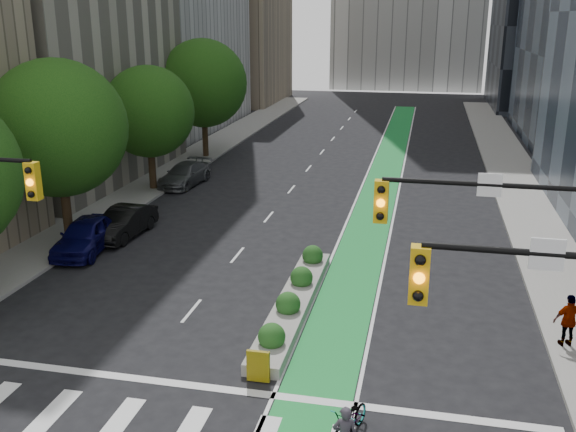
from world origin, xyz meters
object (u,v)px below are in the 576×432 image
at_px(parked_car_left_near, 86,235).
at_px(parked_car_left_far, 185,174).
at_px(median_planter, 294,299).
at_px(bicycle, 350,421).
at_px(parked_car_left_mid, 124,222).
at_px(pedestrian_far, 569,320).

bearing_deg(parked_car_left_near, parked_car_left_far, 83.67).
bearing_deg(median_planter, parked_car_left_far, 122.83).
distance_m(median_planter, parked_car_left_far, 19.74).
height_order(median_planter, parked_car_left_near, parked_car_left_near).
xyz_separation_m(bicycle, parked_car_left_far, (-13.70, 23.84, 0.22)).
height_order(median_planter, parked_car_left_mid, parked_car_left_mid).
height_order(parked_car_left_far, pedestrian_far, pedestrian_far).
relative_size(parked_car_left_near, parked_car_left_mid, 1.06).
bearing_deg(pedestrian_far, median_planter, -21.99).
bearing_deg(parked_car_left_mid, median_planter, -28.61).
bearing_deg(median_planter, parked_car_left_near, 159.89).
bearing_deg(parked_car_left_near, parked_car_left_mid, 66.07).
bearing_deg(bicycle, median_planter, 132.82).
xyz_separation_m(bicycle, parked_car_left_near, (-13.70, 11.17, 0.33)).
relative_size(median_planter, pedestrian_far, 5.73).
relative_size(parked_car_left_near, parked_car_left_far, 0.97).
height_order(bicycle, parked_car_left_near, parked_car_left_near).
distance_m(parked_car_left_near, parked_car_left_far, 12.67).
height_order(median_planter, pedestrian_far, pedestrian_far).
bearing_deg(parked_car_left_near, bicycle, -45.52).
bearing_deg(bicycle, parked_car_left_mid, 154.09).
relative_size(parked_car_left_mid, pedestrian_far, 2.50).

